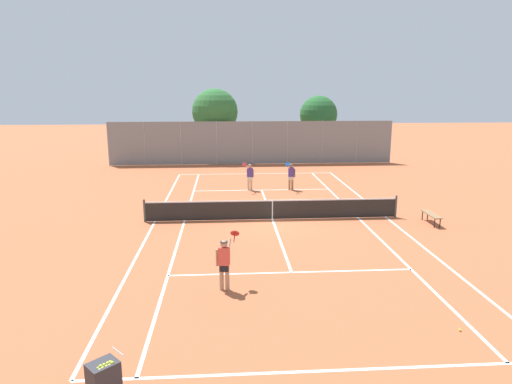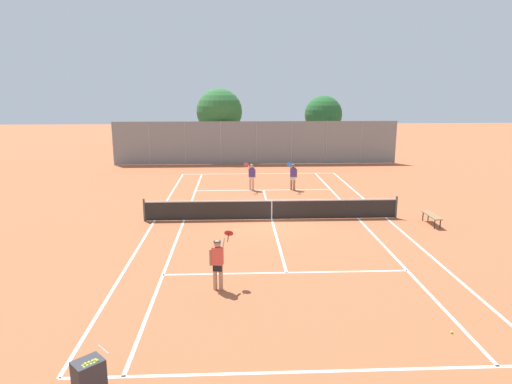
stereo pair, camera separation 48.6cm
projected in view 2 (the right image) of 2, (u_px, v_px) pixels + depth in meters
ground_plane at (272, 219)px, 21.56m from camera, size 120.00×120.00×0.00m
court_line_markings at (272, 219)px, 21.56m from camera, size 11.10×23.90×0.01m
tennis_net at (272, 209)px, 21.45m from camera, size 12.00×0.10×1.07m
ball_cart at (89, 375)px, 8.97m from camera, size 0.77×0.76×0.96m
player_near_side at (218, 261)px, 13.86m from camera, size 0.75×0.72×1.77m
player_far_left at (252, 175)px, 27.60m from camera, size 0.76×0.72×1.77m
player_far_right at (293, 175)px, 27.64m from camera, size 0.70×0.73×1.77m
loose_tennis_ball_0 at (217, 175)px, 32.44m from camera, size 0.07×0.07×0.07m
loose_tennis_ball_1 at (204, 218)px, 21.72m from camera, size 0.07×0.07×0.07m
loose_tennis_ball_2 at (452, 332)px, 11.52m from camera, size 0.07×0.07×0.07m
courtside_bench at (432, 216)px, 20.65m from camera, size 0.36×1.50×0.47m
back_fence at (256, 143)px, 36.98m from camera, size 23.06×0.08×3.50m
tree_behind_left at (218, 113)px, 38.58m from camera, size 3.86×3.86×6.08m
tree_behind_right at (322, 115)px, 40.51m from camera, size 3.33×3.33×5.46m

